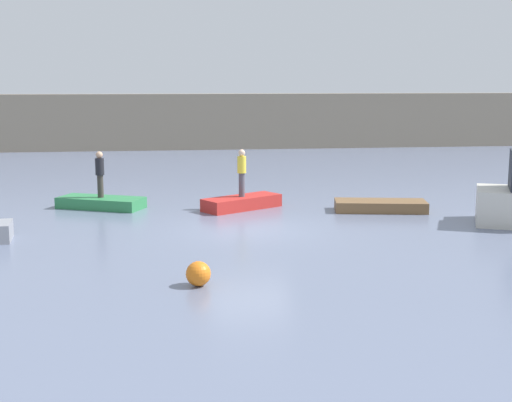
{
  "coord_description": "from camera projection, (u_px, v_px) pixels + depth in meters",
  "views": [
    {
      "loc": [
        -2.65,
        -21.62,
        4.71
      ],
      "look_at": [
        0.49,
        2.29,
        0.53
      ],
      "focal_mm": 49.71,
      "sensor_mm": 36.0,
      "label": 1
    }
  ],
  "objects": [
    {
      "name": "rowboat_green",
      "position": [
        101.0,
        203.0,
        26.02
      ],
      "size": [
        3.35,
        2.41,
        0.4
      ],
      "primitive_type": "cube",
      "rotation": [
        0.0,
        0.0,
        -0.42
      ],
      "color": "#2D7F47",
      "rests_on": "ground_plane"
    },
    {
      "name": "person_yellow_shirt",
      "position": [
        242.0,
        170.0,
        25.65
      ],
      "size": [
        0.32,
        0.32,
        1.73
      ],
      "color": "#4C4C56",
      "rests_on": "rowboat_red"
    },
    {
      "name": "ground_plane",
      "position": [
        250.0,
        230.0,
        22.26
      ],
      "size": [
        120.0,
        120.0,
        0.0
      ],
      "primitive_type": "plane",
      "color": "slate"
    },
    {
      "name": "embankment_wall",
      "position": [
        203.0,
        122.0,
        47.45
      ],
      "size": [
        80.0,
        1.2,
        3.7
      ],
      "primitive_type": "cube",
      "color": "gray",
      "rests_on": "ground_plane"
    },
    {
      "name": "person_dark_shirt",
      "position": [
        100.0,
        172.0,
        25.83
      ],
      "size": [
        0.32,
        0.32,
        1.69
      ],
      "color": "#38332D",
      "rests_on": "rowboat_green"
    },
    {
      "name": "rowboat_red",
      "position": [
        242.0,
        203.0,
        25.85
      ],
      "size": [
        3.1,
        2.46,
        0.46
      ],
      "primitive_type": "cube",
      "rotation": [
        0.0,
        0.0,
        0.55
      ],
      "color": "red",
      "rests_on": "ground_plane"
    },
    {
      "name": "mooring_buoy",
      "position": [
        198.0,
        274.0,
        16.24
      ],
      "size": [
        0.58,
        0.58,
        0.58
      ],
      "primitive_type": "sphere",
      "color": "orange",
      "rests_on": "ground_plane"
    },
    {
      "name": "rowboat_brown",
      "position": [
        380.0,
        206.0,
        25.42
      ],
      "size": [
        3.41,
        1.83,
        0.38
      ],
      "primitive_type": "cube",
      "rotation": [
        0.0,
        0.0,
        -0.18
      ],
      "color": "brown",
      "rests_on": "ground_plane"
    }
  ]
}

